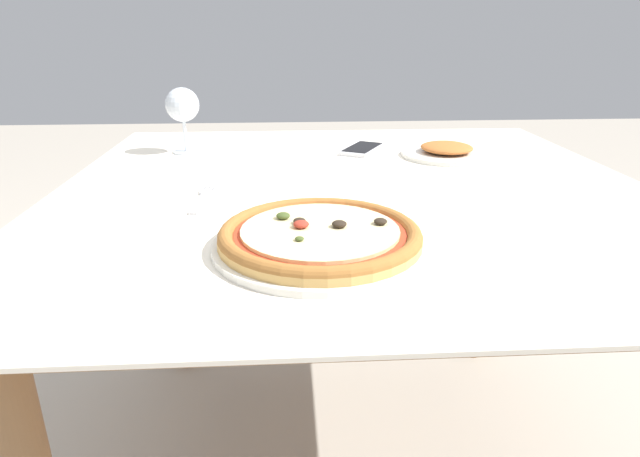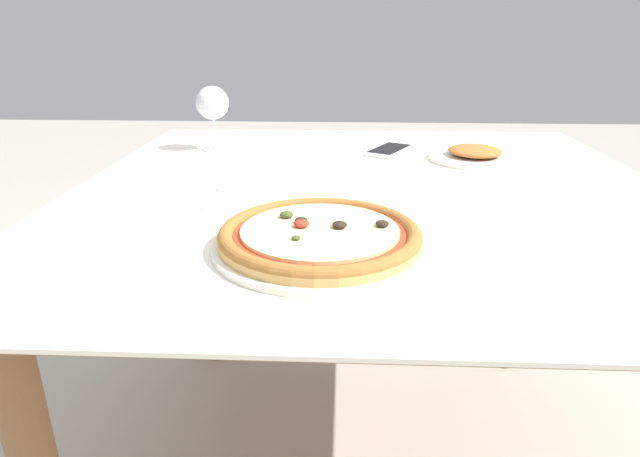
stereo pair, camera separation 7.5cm
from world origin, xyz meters
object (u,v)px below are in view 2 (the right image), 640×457
pizza_plate (320,237)px  cell_phone (389,150)px  dining_table (370,225)px  fork (219,194)px  wine_glass_far_left (213,104)px  side_plate (475,155)px

pizza_plate → cell_phone: size_ratio=1.91×
pizza_plate → cell_phone: bearing=76.7°
dining_table → pizza_plate: (-0.09, -0.32, 0.10)m
pizza_plate → cell_phone: (0.14, 0.61, -0.01)m
pizza_plate → fork: bearing=129.4°
dining_table → cell_phone: size_ratio=7.26×
dining_table → wine_glass_far_left: wine_glass_far_left is taller
side_plate → dining_table: bearing=-137.6°
fork → wine_glass_far_left: wine_glass_far_left is taller
dining_table → fork: (-0.29, -0.07, 0.08)m
dining_table → side_plate: (0.25, 0.23, 0.09)m
wine_glass_far_left → side_plate: (0.63, -0.08, -0.10)m
dining_table → side_plate: side_plate is taller
dining_table → pizza_plate: 0.34m
fork → side_plate: size_ratio=0.80×
cell_phone → dining_table: bearing=-100.9°
fork → cell_phone: 0.51m
fork → side_plate: (0.54, 0.30, 0.01)m
wine_glass_far_left → pizza_plate: bearing=-64.8°
dining_table → pizza_plate: pizza_plate is taller
dining_table → fork: size_ratio=6.86×
cell_phone → side_plate: side_plate is taller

